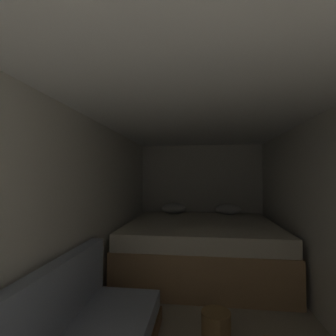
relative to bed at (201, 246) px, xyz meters
The scene contains 5 objects.
wall_back 1.24m from the bed, 90.00° to the left, with size 2.39×0.05×2.02m, color silver.
wall_left 2.06m from the bed, 126.65° to the right, with size 0.05×5.21×2.02m, color silver.
ceiling_slab 2.29m from the bed, 90.00° to the right, with size 2.39×5.21×0.05m, color white.
bed is the anchor object (origin of this frame).
wicker_basket 1.55m from the bed, 85.36° to the right, with size 0.26×0.26×0.21m.
Camera 1 is at (-0.01, -0.41, 1.42)m, focal length 26.96 mm.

